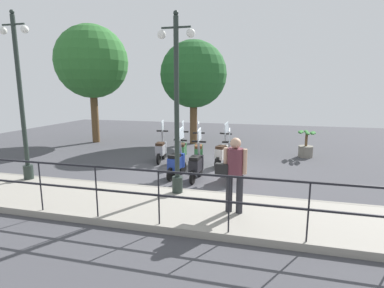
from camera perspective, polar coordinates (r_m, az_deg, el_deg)
ground_plane at (r=9.84m, az=2.53°, el=-5.50°), size 28.00×28.00×0.00m
promenade_walkway at (r=6.94m, az=-3.08°, el=-11.89°), size 2.20×20.00×0.15m
fence_railing at (r=5.72m, az=-6.38°, el=-8.09°), size 0.04×16.03×1.07m
lamp_post_near at (r=7.22m, az=-2.92°, el=5.28°), size 0.26×0.90×4.31m
lamp_post_far at (r=9.57m, az=-29.68°, el=6.06°), size 0.26×0.90×4.60m
pedestrian_with_bag at (r=6.24m, az=7.98°, el=-4.82°), size 0.35×0.65×1.59m
tree_large at (r=16.01m, az=-18.56°, el=14.56°), size 3.54×3.54×5.78m
tree_distant at (r=14.81m, az=0.30°, el=13.07°), size 3.22×3.22×5.00m
potted_palm at (r=12.81m, az=20.87°, el=-0.38°), size 1.06×0.66×1.05m
scooter_near_0 at (r=8.92m, az=7.06°, el=-4.05°), size 1.23×0.45×1.54m
scooter_near_1 at (r=8.96m, az=0.84°, el=-3.92°), size 1.23×0.44×1.54m
scooter_near_2 at (r=9.24m, az=-2.94°, el=-3.47°), size 1.23×0.46×1.54m
scooter_far_0 at (r=10.61m, az=5.82°, el=-1.68°), size 1.21×0.51×1.54m
scooter_far_1 at (r=10.68m, az=1.25°, el=-1.54°), size 1.22×0.50×1.54m
scooter_far_2 at (r=11.00m, az=-1.99°, el=-1.19°), size 1.23×0.45×1.54m
scooter_far_3 at (r=11.24m, az=-5.91°, el=-0.98°), size 1.23×0.44×1.54m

